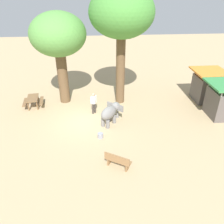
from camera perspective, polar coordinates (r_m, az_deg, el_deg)
ground_plane at (r=16.16m, az=-6.28°, el=-2.22°), size 60.00×60.00×0.00m
elephant at (r=15.38m, az=-0.43°, el=-0.08°), size 1.84×1.75×1.34m
person_handler at (r=16.62m, az=-4.63°, el=2.57°), size 0.32×0.45×1.62m
shade_tree_main at (r=16.82m, az=2.39°, el=23.22°), size 4.90×4.50×8.48m
shade_tree_secondary at (r=17.52m, az=-13.29°, el=17.97°), size 4.40×4.03×6.87m
wooden_bench at (r=12.03m, az=1.43°, el=-12.06°), size 1.07×1.40×0.88m
picnic_table_near at (r=18.70m, az=-19.17°, el=2.91°), size 1.67×1.66×0.78m
market_stall_orange at (r=20.05m, az=22.61°, el=5.79°), size 2.50×2.50×2.52m
market_stall_green at (r=18.00m, az=26.01°, el=2.37°), size 2.50×2.50×2.52m
feed_bucket at (r=14.33m, az=-2.93°, el=-5.89°), size 0.36×0.36×0.32m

